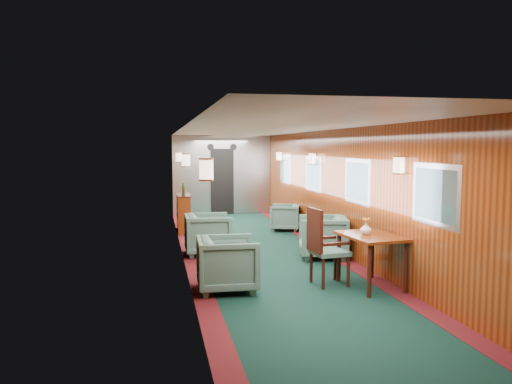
{
  "coord_description": "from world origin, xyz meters",
  "views": [
    {
      "loc": [
        -1.96,
        -9.2,
        2.06
      ],
      "look_at": [
        0.0,
        0.59,
        1.15
      ],
      "focal_mm": 35.0,
      "sensor_mm": 36.0,
      "label": 1
    }
  ],
  "objects_px": {
    "armchair_left_far": "(208,234)",
    "armchair_right_near": "(323,237)",
    "side_chair": "(323,244)",
    "armchair_right_far": "(285,217)",
    "armchair_left_near": "(228,264)",
    "credenza": "(183,213)",
    "dining_table": "(371,243)"
  },
  "relations": [
    {
      "from": "armchair_left_far",
      "to": "armchair_right_near",
      "type": "xyz_separation_m",
      "value": [
        2.05,
        -0.7,
        0.0
      ]
    },
    {
      "from": "side_chair",
      "to": "armchair_right_far",
      "type": "relative_size",
      "value": 1.63
    },
    {
      "from": "side_chair",
      "to": "armchair_left_near",
      "type": "bearing_deg",
      "value": 171.97
    },
    {
      "from": "credenza",
      "to": "armchair_left_far",
      "type": "relative_size",
      "value": 1.37
    },
    {
      "from": "credenza",
      "to": "armchair_left_near",
      "type": "relative_size",
      "value": 1.38
    },
    {
      "from": "armchair_left_near",
      "to": "credenza",
      "type": "bearing_deg",
      "value": 5.8
    },
    {
      "from": "armchair_left_near",
      "to": "dining_table",
      "type": "bearing_deg",
      "value": -94.61
    },
    {
      "from": "armchair_left_far",
      "to": "credenza",
      "type": "bearing_deg",
      "value": 7.18
    },
    {
      "from": "armchair_left_near",
      "to": "armchair_right_near",
      "type": "bearing_deg",
      "value": -47.25
    },
    {
      "from": "armchair_right_near",
      "to": "armchair_right_far",
      "type": "xyz_separation_m",
      "value": [
        0.08,
        3.11,
        -0.07
      ]
    },
    {
      "from": "armchair_left_near",
      "to": "side_chair",
      "type": "bearing_deg",
      "value": -88.74
    },
    {
      "from": "armchair_left_near",
      "to": "armchair_right_far",
      "type": "xyz_separation_m",
      "value": [
        2.11,
        4.86,
        -0.07
      ]
    },
    {
      "from": "side_chair",
      "to": "credenza",
      "type": "relative_size",
      "value": 0.98
    },
    {
      "from": "side_chair",
      "to": "armchair_right_near",
      "type": "xyz_separation_m",
      "value": [
        0.61,
        1.77,
        -0.23
      ]
    },
    {
      "from": "armchair_left_near",
      "to": "armchair_right_near",
      "type": "xyz_separation_m",
      "value": [
        2.03,
        1.76,
        0.0
      ]
    },
    {
      "from": "credenza",
      "to": "armchair_left_near",
      "type": "height_order",
      "value": "credenza"
    },
    {
      "from": "armchair_left_near",
      "to": "armchair_right_far",
      "type": "relative_size",
      "value": 1.21
    },
    {
      "from": "credenza",
      "to": "armchair_left_near",
      "type": "xyz_separation_m",
      "value": [
        0.36,
        -5.17,
        -0.07
      ]
    },
    {
      "from": "armchair_right_near",
      "to": "armchair_left_far",
      "type": "bearing_deg",
      "value": -95.69
    },
    {
      "from": "armchair_left_far",
      "to": "armchair_right_near",
      "type": "relative_size",
      "value": 1.0
    },
    {
      "from": "armchair_right_far",
      "to": "armchair_left_far",
      "type": "bearing_deg",
      "value": -22.3
    },
    {
      "from": "side_chair",
      "to": "armchair_right_near",
      "type": "distance_m",
      "value": 1.89
    },
    {
      "from": "dining_table",
      "to": "armchair_left_near",
      "type": "relative_size",
      "value": 1.3
    },
    {
      "from": "armchair_left_near",
      "to": "armchair_left_far",
      "type": "relative_size",
      "value": 0.99
    },
    {
      "from": "credenza",
      "to": "armchair_left_near",
      "type": "distance_m",
      "value": 5.18
    },
    {
      "from": "dining_table",
      "to": "side_chair",
      "type": "bearing_deg",
      "value": 154.72
    },
    {
      "from": "side_chair",
      "to": "credenza",
      "type": "distance_m",
      "value": 5.48
    },
    {
      "from": "dining_table",
      "to": "armchair_right_near",
      "type": "xyz_separation_m",
      "value": [
        -0.06,
        1.99,
        -0.26
      ]
    },
    {
      "from": "credenza",
      "to": "armchair_right_near",
      "type": "distance_m",
      "value": 4.16
    },
    {
      "from": "credenza",
      "to": "armchair_right_far",
      "type": "height_order",
      "value": "credenza"
    },
    {
      "from": "dining_table",
      "to": "side_chair",
      "type": "xyz_separation_m",
      "value": [
        -0.66,
        0.22,
        -0.02
      ]
    },
    {
      "from": "dining_table",
      "to": "credenza",
      "type": "bearing_deg",
      "value": 107.51
    }
  ]
}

